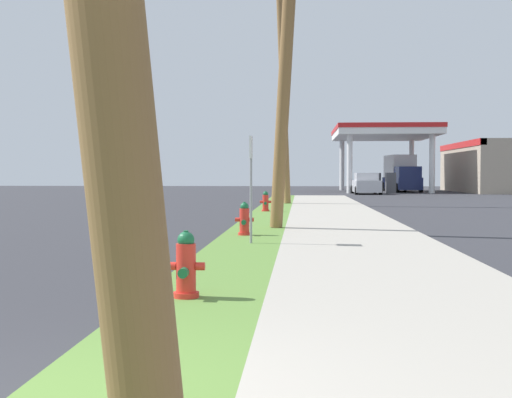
% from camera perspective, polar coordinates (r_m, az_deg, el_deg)
% --- Properties ---
extents(fire_hydrant_nearest, '(0.42, 0.38, 0.74)m').
position_cam_1_polar(fire_hydrant_nearest, '(7.56, -5.94, -5.84)').
color(fire_hydrant_nearest, red).
rests_on(fire_hydrant_nearest, grass_verge).
extents(fire_hydrant_second, '(0.42, 0.38, 0.74)m').
position_cam_1_polar(fire_hydrant_second, '(15.14, -0.99, -1.84)').
color(fire_hydrant_second, red).
rests_on(fire_hydrant_second, grass_verge).
extents(fire_hydrant_third, '(0.42, 0.37, 0.74)m').
position_cam_1_polar(fire_hydrant_third, '(24.88, 0.81, -0.29)').
color(fire_hydrant_third, red).
rests_on(fire_hydrant_third, grass_verge).
extents(fire_hydrant_fourth, '(0.42, 0.37, 0.74)m').
position_cam_1_polar(fire_hydrant_fourth, '(32.82, 1.72, 0.29)').
color(fire_hydrant_fourth, red).
rests_on(fire_hydrant_fourth, grass_verge).
extents(fire_hydrant_fifth, '(0.42, 0.38, 0.74)m').
position_cam_1_polar(fire_hydrant_fifth, '(41.18, 2.01, 0.66)').
color(fire_hydrant_fifth, red).
rests_on(fire_hydrant_fifth, grass_verge).
extents(utility_pole_midground, '(1.14, 1.96, 9.26)m').
position_cam_1_polar(utility_pole_midground, '(17.00, 2.63, 13.46)').
color(utility_pole_midground, olive).
rests_on(utility_pole_midground, grass_verge).
extents(utility_pole_background, '(1.27, 0.87, 10.37)m').
position_cam_1_polar(utility_pole_background, '(31.95, 2.31, 9.13)').
color(utility_pole_background, olive).
rests_on(utility_pole_background, grass_verge).
extents(street_sign_post, '(0.05, 0.36, 2.12)m').
position_cam_1_polar(street_sign_post, '(13.34, -0.43, 2.74)').
color(street_sign_post, gray).
rests_on(street_sign_post, grass_verge).
extents(gas_station_canopy, '(15.96, 14.27, 5.42)m').
position_cam_1_polar(gas_station_canopy, '(59.39, 17.56, 3.13)').
color(gas_station_canopy, silver).
rests_on(gas_station_canopy, ground).
extents(car_silver_by_near_pump, '(1.97, 4.51, 1.57)m').
position_cam_1_polar(car_silver_by_near_pump, '(50.88, 9.28, 1.22)').
color(car_silver_by_near_pump, '#BCBCC1').
rests_on(car_silver_by_near_pump, ground).
extents(truck_navy_at_forecourt, '(2.61, 6.54, 3.11)m').
position_cam_1_polar(truck_navy_at_forecourt, '(58.59, 12.17, 2.07)').
color(truck_navy_at_forecourt, navy).
rests_on(truck_navy_at_forecourt, ground).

